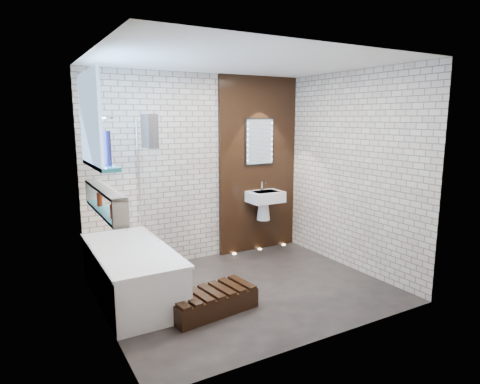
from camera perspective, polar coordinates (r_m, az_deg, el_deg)
ground at (r=5.00m, az=0.87°, el=-13.36°), size 3.20×3.20×0.00m
room_shell at (r=4.63m, az=0.92°, el=1.54°), size 3.24×3.20×2.60m
walnut_panel at (r=6.20m, az=2.52°, el=3.74°), size 1.30×0.06×2.60m
clerestory_window at (r=4.36m, az=-19.81°, el=8.33°), size 0.18×1.00×0.94m
display_niche at (r=4.25m, az=-18.25°, el=-1.16°), size 0.14×1.30×0.26m
bathtub at (r=4.84m, az=-14.77°, el=-10.79°), size 0.79×1.74×0.70m
bath_screen at (r=5.10m, az=-12.72°, el=1.86°), size 0.01×0.78×1.40m
towel at (r=4.90m, az=-12.42°, el=8.24°), size 0.11×0.30×0.39m
shower_head at (r=5.00m, az=-18.03°, el=9.74°), size 0.18×0.18×0.02m
washbasin at (r=6.12m, az=3.46°, el=-1.20°), size 0.50×0.36×0.58m
led_mirror at (r=6.14m, az=2.73°, el=6.96°), size 0.50×0.02×0.70m
walnut_step at (r=4.46m, az=-3.98°, el=-14.98°), size 0.98×0.53×0.21m
niche_bottles at (r=4.22m, az=-18.12°, el=-1.68°), size 0.06×0.66×0.14m
sill_vases at (r=4.09m, az=-17.97°, el=5.75°), size 0.08×0.08×0.33m
floor_uplights at (r=6.42m, az=2.76°, el=-7.88°), size 0.96×0.06×0.01m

